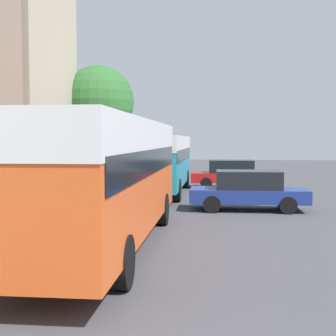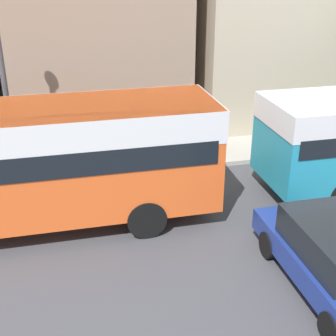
{
  "view_description": "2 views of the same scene",
  "coord_description": "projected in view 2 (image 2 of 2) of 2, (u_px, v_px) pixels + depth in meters",
  "views": [
    {
      "loc": [
        1.23,
        -2.87,
        2.71
      ],
      "look_at": [
        -0.82,
        17.17,
        1.48
      ],
      "focal_mm": 50.0,
      "sensor_mm": 36.0,
      "label": 1
    },
    {
      "loc": [
        9.48,
        9.95,
        6.51
      ],
      "look_at": [
        -0.42,
        12.29,
        1.84
      ],
      "focal_mm": 50.0,
      "sensor_mm": 36.0,
      "label": 2
    }
  ],
  "objects": [
    {
      "name": "bus_lead",
      "position": [
        6.0,
        155.0,
        11.33
      ],
      "size": [
        2.57,
        10.42,
        3.18
      ],
      "color": "#EA5B23",
      "rests_on": "ground_plane"
    },
    {
      "name": "car_far_curb",
      "position": [
        335.0,
        258.0,
        9.67
      ],
      "size": [
        4.44,
        1.83,
        1.52
      ],
      "rotation": [
        0.0,
        0.0,
        1.57
      ],
      "color": "navy",
      "rests_on": "ground_plane"
    },
    {
      "name": "lamp_post",
      "position": [
        3.0,
        71.0,
        13.17
      ],
      "size": [
        0.36,
        0.36,
        5.59
      ],
      "color": "#47474C",
      "rests_on": "sidewalk"
    }
  ]
}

